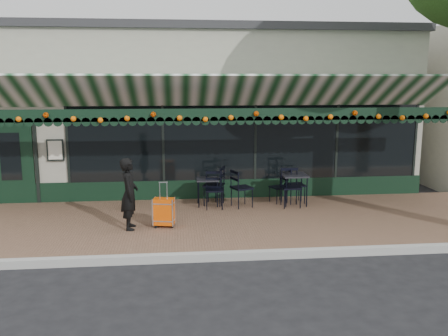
{
  "coord_description": "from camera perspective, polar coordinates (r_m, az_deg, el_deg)",
  "views": [
    {
      "loc": [
        -0.66,
        -8.22,
        3.21
      ],
      "look_at": [
        0.34,
        1.6,
        1.4
      ],
      "focal_mm": 38.0,
      "sensor_mm": 36.0,
      "label": 1
    }
  ],
  "objects": [
    {
      "name": "woman",
      "position": [
        10.05,
        -11.32,
        -3.06
      ],
      "size": [
        0.37,
        0.56,
        1.51
      ],
      "primitive_type": "imported",
      "rotation": [
        0.0,
        0.0,
        1.59
      ],
      "color": "black",
      "rests_on": "sidewalk"
    },
    {
      "name": "chair_a_right",
      "position": [
        12.18,
        8.56,
        -2.07
      ],
      "size": [
        0.51,
        0.51,
        0.91
      ],
      "primitive_type": null,
      "rotation": [
        0.0,
        0.0,
        1.71
      ],
      "color": "black",
      "rests_on": "sidewalk"
    },
    {
      "name": "cafe_table_a",
      "position": [
        11.96,
        8.45,
        -1.13
      ],
      "size": [
        0.62,
        0.62,
        0.77
      ],
      "color": "black",
      "rests_on": "sidewalk"
    },
    {
      "name": "chair_b_left",
      "position": [
        11.85,
        -1.23,
        -2.11
      ],
      "size": [
        0.62,
        0.62,
        0.98
      ],
      "primitive_type": null,
      "rotation": [
        0.0,
        0.0,
        -1.89
      ],
      "color": "black",
      "rests_on": "sidewalk"
    },
    {
      "name": "chair_a_front",
      "position": [
        11.76,
        8.05,
        -2.36
      ],
      "size": [
        0.48,
        0.48,
        0.96
      ],
      "primitive_type": null,
      "rotation": [
        0.0,
        0.0,
        -0.0
      ],
      "color": "black",
      "rests_on": "sidewalk"
    },
    {
      "name": "sidewalk",
      "position": [
        10.71,
        -2.01,
        -6.61
      ],
      "size": [
        18.0,
        4.0,
        0.15
      ],
      "primitive_type": "cube",
      "color": "brown",
      "rests_on": "ground"
    },
    {
      "name": "cafe_table_b",
      "position": [
        11.79,
        -2.01,
        -1.6
      ],
      "size": [
        0.55,
        0.55,
        0.68
      ],
      "color": "black",
      "rests_on": "sidewalk"
    },
    {
      "name": "chair_b_right",
      "position": [
        11.66,
        2.16,
        -2.43
      ],
      "size": [
        0.6,
        0.6,
        0.94
      ],
      "primitive_type": null,
      "rotation": [
        0.0,
        0.0,
        1.92
      ],
      "color": "black",
      "rests_on": "sidewalk"
    },
    {
      "name": "curb",
      "position": [
        8.75,
        -1.1,
        -10.59
      ],
      "size": [
        18.0,
        0.16,
        0.15
      ],
      "primitive_type": "cube",
      "color": "#9E9E99",
      "rests_on": "ground"
    },
    {
      "name": "chair_a_left",
      "position": [
        12.17,
        6.58,
        -2.34
      ],
      "size": [
        0.51,
        0.51,
        0.78
      ],
      "primitive_type": null,
      "rotation": [
        0.0,
        0.0,
        -1.17
      ],
      "color": "black",
      "rests_on": "sidewalk"
    },
    {
      "name": "ground",
      "position": [
        8.85,
        -1.14,
        -10.86
      ],
      "size": [
        80.0,
        80.0,
        0.0
      ],
      "primitive_type": "plane",
      "color": "black",
      "rests_on": "ground"
    },
    {
      "name": "restaurant_building",
      "position": [
        16.1,
        -3.44,
        7.06
      ],
      "size": [
        12.0,
        9.6,
        4.5
      ],
      "color": "#A6A390",
      "rests_on": "ground"
    },
    {
      "name": "chair_b_front",
      "position": [
        11.51,
        -1.18,
        -2.68
      ],
      "size": [
        0.47,
        0.47,
        0.9
      ],
      "primitive_type": null,
      "rotation": [
        0.0,
        0.0,
        -0.05
      ],
      "color": "black",
      "rests_on": "sidewalk"
    },
    {
      "name": "suitcase",
      "position": [
        10.16,
        -7.24,
        -5.28
      ],
      "size": [
        0.46,
        0.32,
        0.97
      ],
      "rotation": [
        0.0,
        0.0,
        -0.21
      ],
      "color": "#DB4C06",
      "rests_on": "sidewalk"
    }
  ]
}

